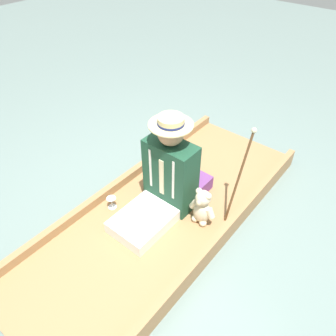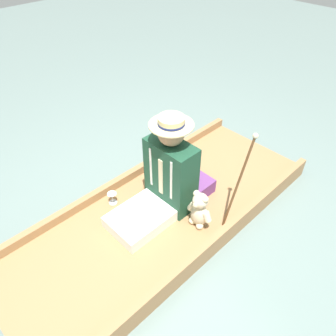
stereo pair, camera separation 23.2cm
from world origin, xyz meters
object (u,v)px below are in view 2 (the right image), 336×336
(seated_person, at_px, (164,179))
(walking_cane, at_px, (241,174))
(wine_glass, at_px, (112,196))
(teddy_bear, at_px, (199,210))

(seated_person, xyz_separation_m, walking_cane, (-0.50, -0.35, 0.15))
(wine_glass, height_order, walking_cane, walking_cane)
(seated_person, relative_size, walking_cane, 1.09)
(teddy_bear, relative_size, wine_glass, 3.12)
(teddy_bear, bearing_deg, wine_glass, 27.65)
(seated_person, xyz_separation_m, wine_glass, (0.35, 0.30, -0.25))
(seated_person, distance_m, walking_cane, 0.63)
(wine_glass, distance_m, walking_cane, 1.14)
(wine_glass, bearing_deg, seated_person, -139.55)
(seated_person, height_order, wine_glass, seated_person)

